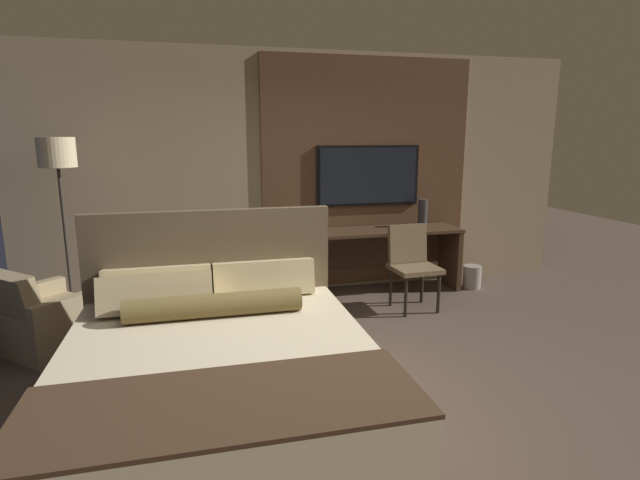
% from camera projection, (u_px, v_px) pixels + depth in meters
% --- Properties ---
extents(ground_plane, '(16.00, 16.00, 0.00)m').
position_uv_depth(ground_plane, '(349.00, 393.00, 3.64)').
color(ground_plane, '#4C3D33').
extents(wall_back_tv_panel, '(7.20, 0.09, 2.80)m').
position_uv_depth(wall_back_tv_panel, '(296.00, 174.00, 5.85)').
color(wall_back_tv_panel, tan).
rests_on(wall_back_tv_panel, ground_plane).
extents(bed, '(1.94, 2.19, 1.27)m').
position_uv_depth(bed, '(219.00, 374.00, 3.20)').
color(bed, '#33281E').
rests_on(bed, ground_plane).
extents(desk, '(2.05, 0.56, 0.76)m').
position_uv_depth(desk, '(373.00, 248.00, 5.95)').
color(desk, '#422D1E').
rests_on(desk, ground_plane).
extents(tv, '(1.28, 0.04, 0.72)m').
position_uv_depth(tv, '(368.00, 176.00, 5.99)').
color(tv, black).
extents(desk_chair, '(0.50, 0.50, 0.90)m').
position_uv_depth(desk_chair, '(411.00, 259.00, 5.38)').
color(desk_chair, brown).
rests_on(desk_chair, ground_plane).
extents(armchair_by_window, '(1.01, 1.01, 0.75)m').
position_uv_depth(armchair_by_window, '(47.00, 321.00, 4.35)').
color(armchair_by_window, '#998460').
rests_on(armchair_by_window, ground_plane).
extents(floor_lamp, '(0.34, 0.34, 1.83)m').
position_uv_depth(floor_lamp, '(58.00, 168.00, 4.71)').
color(floor_lamp, '#282623').
rests_on(floor_lamp, ground_plane).
extents(vase_tall, '(0.11, 0.11, 0.33)m').
position_uv_depth(vase_tall, '(423.00, 213.00, 6.04)').
color(vase_tall, '#333338').
rests_on(vase_tall, desk).
extents(book, '(0.26, 0.22, 0.03)m').
position_uv_depth(book, '(405.00, 227.00, 5.93)').
color(book, '#332D28').
rests_on(book, desk).
extents(waste_bin, '(0.22, 0.22, 0.28)m').
position_uv_depth(waste_bin, '(472.00, 277.00, 6.14)').
color(waste_bin, gray).
rests_on(waste_bin, ground_plane).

